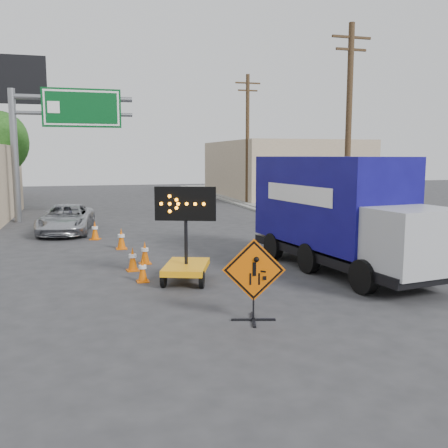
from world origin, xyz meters
name	(u,v)px	position (x,y,z in m)	size (l,w,h in m)	color
ground	(241,320)	(0.00, 0.00, 0.00)	(100.00, 100.00, 0.00)	#2D2D30
curb_right	(285,219)	(7.20, 15.00, 0.06)	(0.40, 60.00, 0.12)	gray
sidewalk_right	(324,217)	(9.50, 15.00, 0.07)	(4.00, 60.00, 0.15)	gray
building_right_far	(281,169)	(13.00, 30.00, 2.30)	(10.00, 14.00, 4.60)	tan
highway_gantry	(56,124)	(-4.43, 17.96, 5.07)	(6.18, 0.38, 6.90)	slate
utility_pole_near	(348,127)	(8.00, 10.00, 4.68)	(1.80, 0.26, 9.00)	#4F3521
utility_pole_far	(247,138)	(8.00, 24.00, 4.68)	(1.80, 0.26, 9.00)	#4F3521
construction_sign	(254,278)	(0.25, -0.09, 0.92)	(1.28, 0.92, 1.75)	black
arrow_board	(186,260)	(-0.48, 3.50, 0.60)	(1.67, 2.11, 2.62)	#FEA40E
pickup_truck	(66,219)	(-3.95, 13.42, 0.64)	(2.11, 4.58, 1.27)	#B1B3B8
box_truck	(339,219)	(4.24, 3.67, 1.55)	(3.09, 7.43, 3.42)	black
cone_a	(143,270)	(-1.63, 3.81, 0.33)	(0.33, 0.33, 0.66)	#DA5904
cone_b	(133,259)	(-1.77, 5.24, 0.36)	(0.41, 0.41, 0.72)	#DA5904
cone_c	(145,253)	(-1.31, 6.11, 0.36)	(0.39, 0.39, 0.73)	#DA5904
cone_d	(121,239)	(-1.85, 8.91, 0.39)	(0.40, 0.40, 0.79)	#DA5904
cone_e	(95,230)	(-2.76, 11.35, 0.39)	(0.51, 0.51, 0.77)	#DA5904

